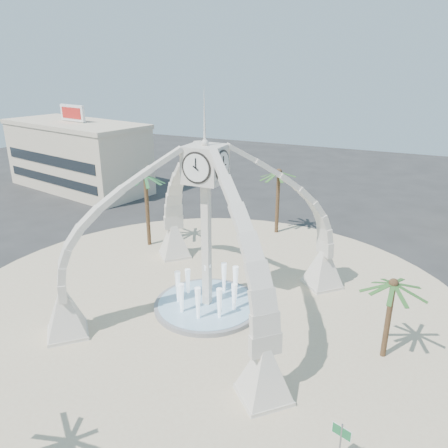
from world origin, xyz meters
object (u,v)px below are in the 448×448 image
at_px(street_sign, 341,438).
at_px(fountain, 207,304).
at_px(palm_north, 279,173).
at_px(palm_east, 393,284).
at_px(clock_tower, 206,228).
at_px(palm_west, 145,177).

bearing_deg(street_sign, fountain, 158.10).
bearing_deg(street_sign, palm_north, 132.32).
xyz_separation_m(palm_east, palm_north, (-12.89, 17.51, 1.54)).
relative_size(clock_tower, street_sign, 6.87).
relative_size(palm_west, palm_north, 1.06).
relative_size(clock_tower, palm_west, 2.24).
height_order(clock_tower, fountain, clock_tower).
height_order(fountain, palm_west, palm_west).
xyz_separation_m(clock_tower, palm_west, (-10.81, 8.31, 0.60)).
xyz_separation_m(fountain, palm_east, (12.68, -0.51, 4.81)).
distance_m(fountain, palm_north, 18.15).
distance_m(fountain, palm_east, 13.57).
bearing_deg(palm_east, palm_north, 126.35).
bearing_deg(clock_tower, palm_east, -2.31).
bearing_deg(clock_tower, palm_north, 90.71).
distance_m(clock_tower, street_sign, 16.04).
xyz_separation_m(palm_east, palm_west, (-23.49, 8.82, 1.99)).
bearing_deg(clock_tower, street_sign, -40.38).
height_order(fountain, palm_north, palm_north).
bearing_deg(palm_west, fountain, -37.55).
bearing_deg(street_sign, clock_tower, 158.10).
height_order(fountain, palm_east, palm_east).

